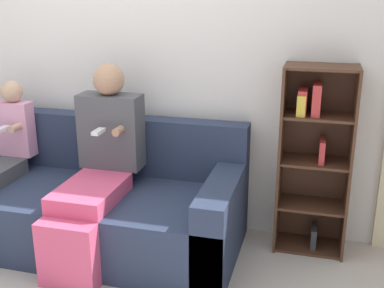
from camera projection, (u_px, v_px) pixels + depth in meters
ground_plane at (60, 284)px, 2.94m from camera, size 14.00×14.00×0.00m
back_wall at (119, 53)px, 3.51m from camera, size 10.00×0.06×2.55m
couch at (84, 204)px, 3.39m from camera, size 2.20×0.92×0.84m
adult_seated at (98, 162)px, 3.16m from camera, size 0.43×0.87×1.25m
bookshelf at (314, 154)px, 3.20m from camera, size 0.46×0.30×1.27m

